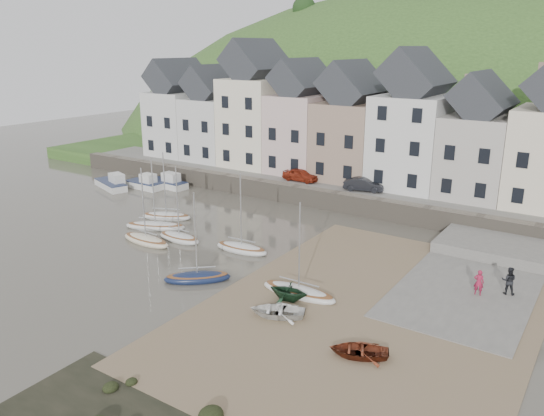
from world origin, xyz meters
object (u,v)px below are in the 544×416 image
Objects in this scene: rowboat_red at (359,350)px; person_dark at (509,281)px; rowboat_green at (289,291)px; sailboat_0 at (155,226)px; car_right at (364,185)px; person_red at (479,282)px; car_left at (300,175)px; rowboat_white at (277,310)px.

person_dark reaches higher than rowboat_red.
person_dark is at bearing 119.93° from rowboat_green.
sailboat_0 reaches higher than rowboat_red.
car_right reaches higher than person_dark.
car_left reaches higher than person_red.
sailboat_0 is 20.04m from car_right.
rowboat_green is at bearing 25.99° from person_dark.
person_dark is at bearing 110.35° from rowboat_white.
car_right reaches higher than person_red.
sailboat_0 is 27.88m from person_dark.
sailboat_0 reaches higher than rowboat_white.
person_dark is 20.30m from car_right.
car_right is (-15.64, 12.88, 1.22)m from person_dark.
car_right is at bearing 168.49° from rowboat_white.
person_red is 25.48m from car_left.
person_dark reaches higher than rowboat_green.
sailboat_0 is 1.66× the size of car_left.
rowboat_red is (5.68, -1.23, -0.02)m from rowboat_white.
rowboat_white is 0.83× the size of car_right.
person_red is (9.51, 7.09, 0.25)m from rowboat_green.
car_right reaches higher than rowboat_white.
person_dark is 26.17m from car_left.
car_right is at bearing -50.25° from person_dark.
sailboat_0 is 1.64× the size of car_right.
rowboat_green is at bearing 178.25° from car_right.
car_right is (-4.61, 21.12, 1.53)m from rowboat_green.
car_right is (12.07, 15.88, 1.98)m from sailboat_0.
rowboat_red is 12.50m from person_dark.
person_dark is (1.52, 1.15, 0.07)m from person_red.
car_left is (-22.75, 12.88, 1.23)m from person_dark.
person_dark reaches higher than person_red.
rowboat_green is (16.68, -5.25, 0.44)m from sailboat_0.
sailboat_0 reaches higher than car_left.
sailboat_0 is 2.58× the size of rowboat_green.
rowboat_white reaches higher than rowboat_red.
rowboat_red is 1.79× the size of person_red.
sailboat_0 is at bearing -136.95° from rowboat_white.
rowboat_red is at bearing 53.75° from rowboat_white.
rowboat_green is (-0.51, 2.04, 0.31)m from rowboat_white.
car_left is (-12.24, 23.16, 1.86)m from rowboat_white.
person_red is 0.43× the size of car_left.
rowboat_red is 30.33m from car_left.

